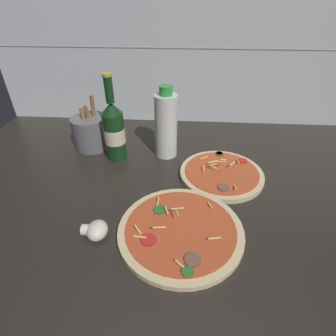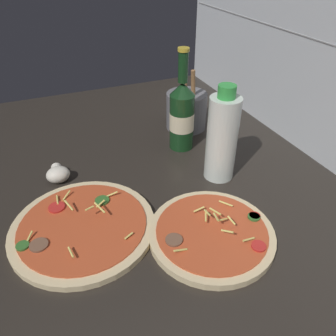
% 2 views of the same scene
% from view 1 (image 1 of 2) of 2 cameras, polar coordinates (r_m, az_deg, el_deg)
% --- Properties ---
extents(counter_slab, '(1.60, 0.90, 0.03)m').
position_cam_1_polar(counter_slab, '(0.72, 9.94, -6.08)').
color(counter_slab, '#28231E').
rests_on(counter_slab, ground).
extents(tile_backsplash, '(1.60, 0.01, 0.60)m').
position_cam_1_polar(tile_backsplash, '(1.02, 9.61, 24.28)').
color(tile_backsplash, silver).
rests_on(tile_backsplash, ground).
extents(pizza_near, '(0.28, 0.28, 0.04)m').
position_cam_1_polar(pizza_near, '(0.60, 2.74, -13.40)').
color(pizza_near, beige).
rests_on(pizza_near, counter_slab).
extents(pizza_far, '(0.24, 0.24, 0.05)m').
position_cam_1_polar(pizza_far, '(0.77, 11.56, -1.22)').
color(pizza_far, beige).
rests_on(pizza_far, counter_slab).
extents(beer_bottle, '(0.06, 0.06, 0.26)m').
position_cam_1_polar(beer_bottle, '(0.82, -11.66, 8.09)').
color(beer_bottle, '#143819').
rests_on(beer_bottle, counter_slab).
extents(oil_bottle, '(0.07, 0.07, 0.22)m').
position_cam_1_polar(oil_bottle, '(0.81, -0.45, 9.29)').
color(oil_bottle, silver).
rests_on(oil_bottle, counter_slab).
extents(mushroom_left, '(0.06, 0.05, 0.04)m').
position_cam_1_polar(mushroom_left, '(0.60, -15.41, -12.94)').
color(mushroom_left, white).
rests_on(mushroom_left, counter_slab).
extents(utensil_crock, '(0.12, 0.12, 0.18)m').
position_cam_1_polar(utensil_crock, '(0.92, -16.43, 7.55)').
color(utensil_crock, slate).
rests_on(utensil_crock, counter_slab).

